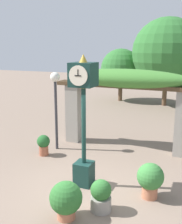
{
  "coord_description": "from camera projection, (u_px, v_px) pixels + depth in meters",
  "views": [
    {
      "loc": [
        2.67,
        -6.18,
        3.7
      ],
      "look_at": [
        -0.2,
        0.76,
        1.94
      ],
      "focal_mm": 45.0,
      "sensor_mm": 36.0,
      "label": 1
    }
  ],
  "objects": [
    {
      "name": "potted_plant_near_left",
      "position": [
        150.0,
        179.0,
        6.93
      ],
      "size": [
        0.67,
        0.67,
        0.91
      ],
      "color": "#B26B4C",
      "rests_on": "ground"
    },
    {
      "name": "pergola",
      "position": [
        125.0,
        89.0,
        10.03
      ],
      "size": [
        5.23,
        1.12,
        2.93
      ],
      "color": "gray",
      "rests_on": "ground"
    },
    {
      "name": "ground_plane",
      "position": [
        87.0,
        190.0,
        7.4
      ],
      "size": [
        60.0,
        60.0,
        0.0
      ],
      "primitive_type": "plane",
      "color": "#7F6B5B"
    },
    {
      "name": "potted_plant_far_right",
      "position": [
        44.0,
        144.0,
        9.69
      ],
      "size": [
        0.45,
        0.45,
        0.73
      ],
      "color": "#9E563D",
      "rests_on": "ground"
    },
    {
      "name": "potted_plant_far_left",
      "position": [
        101.0,
        196.0,
        6.4
      ],
      "size": [
        0.48,
        0.48,
        0.76
      ],
      "color": "gray",
      "rests_on": "ground"
    },
    {
      "name": "tree_line",
      "position": [
        177.0,
        58.0,
        17.07
      ],
      "size": [
        9.33,
        4.28,
        5.46
      ],
      "color": "brown",
      "rests_on": "ground"
    },
    {
      "name": "potted_plant_near_right",
      "position": [
        66.0,
        199.0,
        6.09
      ],
      "size": [
        0.73,
        0.73,
        0.86
      ],
      "color": "#B26B4C",
      "rests_on": "ground"
    },
    {
      "name": "pedestal_clock",
      "position": [
        84.0,
        114.0,
        7.26
      ],
      "size": [
        0.6,
        0.65,
        3.52
      ],
      "color": "#14332D",
      "rests_on": "ground"
    },
    {
      "name": "lamp_post",
      "position": [
        55.0,
        92.0,
        9.92
      ],
      "size": [
        0.34,
        0.34,
        2.82
      ],
      "color": "#333338",
      "rests_on": "ground"
    }
  ]
}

